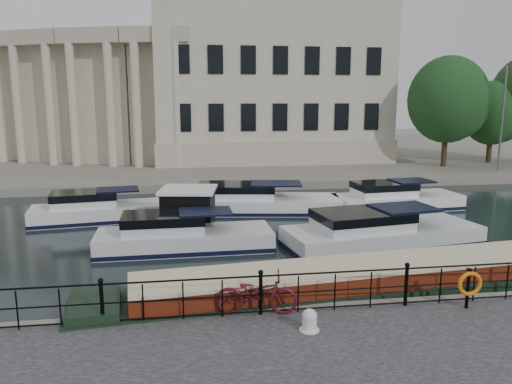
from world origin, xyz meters
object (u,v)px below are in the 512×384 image
Objects in this scene: life_ring_post at (470,284)px; harbour_hut at (189,214)px; bicycle at (256,293)px; mooring_bollard at (310,320)px; narrowboat at (353,291)px.

life_ring_post is 12.89m from harbour_hut.
bicycle is 0.58× the size of harbour_hut.
bicycle is 10.23m from harbour_hut.
mooring_bollard is at bearing -67.14° from harbour_hut.
harbour_hut reaches higher than mooring_bollard.
harbour_hut is at bearing 124.38° from life_ring_post.
bicycle reaches higher than narrowboat.
bicycle is at bearing 174.60° from life_ring_post.
bicycle reaches higher than mooring_bollard.
bicycle is at bearing 134.95° from mooring_bollard.
life_ring_post is at bearing -47.05° from narrowboat.
harbour_hut is (-7.28, 10.64, -0.30)m from life_ring_post.
harbour_hut is at bearing 113.56° from narrowboat.
bicycle is at bearing -71.82° from harbour_hut.
narrowboat is at bearing 138.97° from life_ring_post.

